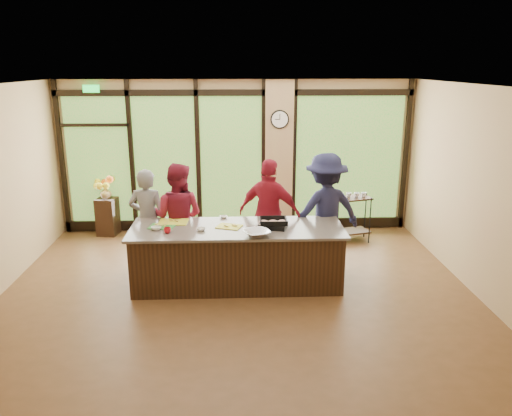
{
  "coord_description": "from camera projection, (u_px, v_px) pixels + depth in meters",
  "views": [
    {
      "loc": [
        -0.01,
        -6.8,
        3.28
      ],
      "look_at": [
        0.29,
        0.4,
        1.19
      ],
      "focal_mm": 35.0,
      "sensor_mm": 36.0,
      "label": 1
    }
  ],
  "objects": [
    {
      "name": "floor",
      "position": [
        238.0,
        292.0,
        7.44
      ],
      "size": [
        7.0,
        7.0,
        0.0
      ],
      "primitive_type": "plane",
      "color": "brown",
      "rests_on": "ground"
    },
    {
      "name": "ceiling",
      "position": [
        236.0,
        86.0,
        6.61
      ],
      "size": [
        7.0,
        7.0,
        0.0
      ],
      "primitive_type": "plane",
      "rotation": [
        3.14,
        0.0,
        0.0
      ],
      "color": "white",
      "rests_on": "back_wall"
    },
    {
      "name": "back_wall",
      "position": [
        236.0,
        157.0,
        9.9
      ],
      "size": [
        7.0,
        0.0,
        7.0
      ],
      "primitive_type": "plane",
      "rotation": [
        1.57,
        0.0,
        0.0
      ],
      "color": "tan",
      "rests_on": "floor"
    },
    {
      "name": "right_wall",
      "position": [
        480.0,
        192.0,
        7.16
      ],
      "size": [
        0.0,
        6.0,
        6.0
      ],
      "primitive_type": "plane",
      "rotation": [
        1.57,
        0.0,
        -1.57
      ],
      "color": "tan",
      "rests_on": "floor"
    },
    {
      "name": "window_wall",
      "position": [
        244.0,
        162.0,
        9.9
      ],
      "size": [
        6.9,
        0.12,
        3.0
      ],
      "color": "tan",
      "rests_on": "floor"
    },
    {
      "name": "island_base",
      "position": [
        237.0,
        257.0,
        7.61
      ],
      "size": [
        3.1,
        1.0,
        0.88
      ],
      "primitive_type": "cube",
      "color": "black",
      "rests_on": "floor"
    },
    {
      "name": "countertop",
      "position": [
        237.0,
        229.0,
        7.48
      ],
      "size": [
        3.2,
        1.1,
        0.04
      ],
      "primitive_type": "cube",
      "color": "#6D635A",
      "rests_on": "island_base"
    },
    {
      "name": "wall_clock",
      "position": [
        280.0,
        119.0,
        9.6
      ],
      "size": [
        0.36,
        0.04,
        0.36
      ],
      "color": "black",
      "rests_on": "window_wall"
    },
    {
      "name": "cook_left",
      "position": [
        148.0,
        220.0,
        8.11
      ],
      "size": [
        0.66,
        0.47,
        1.68
      ],
      "primitive_type": "imported",
      "rotation": [
        0.0,
        0.0,
        3.02
      ],
      "color": "slate",
      "rests_on": "floor"
    },
    {
      "name": "cook_midleft",
      "position": [
        178.0,
        217.0,
        8.1
      ],
      "size": [
        1.01,
        0.87,
        1.77
      ],
      "primitive_type": "imported",
      "rotation": [
        0.0,
        0.0,
        2.88
      ],
      "color": "maroon",
      "rests_on": "floor"
    },
    {
      "name": "cook_midright",
      "position": [
        270.0,
        214.0,
        8.18
      ],
      "size": [
        1.15,
        0.84,
        1.82
      ],
      "primitive_type": "imported",
      "rotation": [
        0.0,
        0.0,
        2.72
      ],
      "color": "maroon",
      "rests_on": "floor"
    },
    {
      "name": "cook_right",
      "position": [
        325.0,
        211.0,
        8.18
      ],
      "size": [
        1.38,
        1.01,
        1.91
      ],
      "primitive_type": "imported",
      "rotation": [
        0.0,
        0.0,
        3.41
      ],
      "color": "#1B1C3B",
      "rests_on": "floor"
    },
    {
      "name": "roasting_pan",
      "position": [
        273.0,
        225.0,
        7.46
      ],
      "size": [
        0.47,
        0.41,
        0.07
      ],
      "primitive_type": "cube",
      "rotation": [
        0.0,
        0.0,
        -0.28
      ],
      "color": "black",
      "rests_on": "countertop"
    },
    {
      "name": "mixing_bowl",
      "position": [
        257.0,
        233.0,
        7.07
      ],
      "size": [
        0.47,
        0.47,
        0.09
      ],
      "primitive_type": "imported",
      "rotation": [
        0.0,
        0.0,
        0.39
      ],
      "color": "silver",
      "rests_on": "countertop"
    },
    {
      "name": "cutting_board_left",
      "position": [
        162.0,
        227.0,
        7.5
      ],
      "size": [
        0.42,
        0.35,
        0.01
      ],
      "primitive_type": "cube",
      "rotation": [
        0.0,
        0.0,
        -0.2
      ],
      "color": "#318631",
      "rests_on": "countertop"
    },
    {
      "name": "cutting_board_center",
      "position": [
        173.0,
        222.0,
        7.71
      ],
      "size": [
        0.47,
        0.36,
        0.01
      ],
      "primitive_type": "cube",
      "rotation": [
        0.0,
        0.0,
        -0.07
      ],
      "color": "gold",
      "rests_on": "countertop"
    },
    {
      "name": "cutting_board_right",
      "position": [
        229.0,
        227.0,
        7.5
      ],
      "size": [
        0.43,
        0.38,
        0.01
      ],
      "primitive_type": "cube",
      "rotation": [
        0.0,
        0.0,
        -0.35
      ],
      "color": "gold",
      "rests_on": "countertop"
    },
    {
      "name": "prep_bowl_near",
      "position": [
        156.0,
        228.0,
        7.36
      ],
      "size": [
        0.2,
        0.2,
        0.05
      ],
      "primitive_type": "imported",
      "rotation": [
        0.0,
        0.0,
        0.42
      ],
      "color": "silver",
      "rests_on": "countertop"
    },
    {
      "name": "prep_bowl_mid",
      "position": [
        201.0,
        229.0,
        7.32
      ],
      "size": [
        0.17,
        0.17,
        0.04
      ],
      "primitive_type": "imported",
      "rotation": [
        0.0,
        0.0,
        0.36
      ],
      "color": "silver",
      "rests_on": "countertop"
    },
    {
      "name": "prep_bowl_far",
      "position": [
        224.0,
        217.0,
        7.93
      ],
      "size": [
        0.13,
        0.13,
        0.03
      ],
      "primitive_type": "imported",
      "rotation": [
        0.0,
        0.0,
        0.09
      ],
      "color": "silver",
      "rests_on": "countertop"
    },
    {
      "name": "red_ramekin",
      "position": [
        167.0,
        230.0,
        7.21
      ],
      "size": [
        0.13,
        0.13,
        0.08
      ],
      "primitive_type": "imported",
      "rotation": [
        0.0,
        0.0,
        -0.34
      ],
      "color": "red",
      "rests_on": "countertop"
    },
    {
      "name": "flower_stand",
      "position": [
        108.0,
        216.0,
        9.87
      ],
      "size": [
        0.43,
        0.43,
        0.74
      ],
      "primitive_type": "cube",
      "rotation": [
        0.0,
        0.0,
        -0.18
      ],
      "color": "black",
      "rests_on": "floor"
    },
    {
      "name": "flower_vase",
      "position": [
        106.0,
        192.0,
        9.74
      ],
      "size": [
        0.24,
        0.24,
        0.24
      ],
      "primitive_type": "imported",
      "rotation": [
        0.0,
        0.0,
        0.04
      ],
      "color": "#9B8354",
      "rests_on": "flower_stand"
    },
    {
      "name": "bar_cart",
      "position": [
        351.0,
        212.0,
        9.49
      ],
      "size": [
        0.77,
        0.57,
        0.95
      ],
      "rotation": [
        0.0,
        0.0,
        0.27
      ],
      "color": "black",
      "rests_on": "floor"
    }
  ]
}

